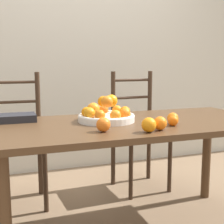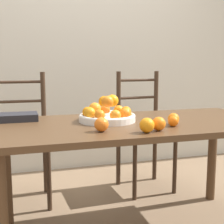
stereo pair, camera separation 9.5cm
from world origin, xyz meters
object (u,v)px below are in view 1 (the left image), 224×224
orange_loose_1 (173,121)px  orange_loose_3 (103,125)px  fruit_bowl (106,114)px  orange_loose_2 (173,118)px  orange_loose_0 (160,123)px  book_stack (16,118)px  orange_loose_4 (149,125)px  chair_right (139,134)px  chair_left (16,144)px

orange_loose_1 → orange_loose_3: orange_loose_3 is taller
fruit_bowl → orange_loose_2: fruit_bowl is taller
orange_loose_0 → book_stack: bearing=143.6°
orange_loose_0 → orange_loose_3: 0.31m
fruit_bowl → orange_loose_2: size_ratio=5.20×
orange_loose_0 → orange_loose_1: bearing=31.8°
orange_loose_3 → orange_loose_4: 0.24m
orange_loose_4 → book_stack: orange_loose_4 is taller
chair_right → orange_loose_2: bearing=-105.3°
orange_loose_1 → orange_loose_4: 0.24m
orange_loose_0 → fruit_bowl: bearing=119.0°
orange_loose_4 → orange_loose_3: bearing=156.8°
fruit_bowl → orange_loose_3: size_ratio=4.61×
chair_left → orange_loose_3: bearing=-65.6°
chair_left → book_stack: chair_left is taller
orange_loose_1 → orange_loose_3: (-0.44, -0.02, 0.01)m
orange_loose_0 → orange_loose_2: 0.21m
chair_right → book_stack: chair_right is taller
orange_loose_4 → chair_left: size_ratio=0.08×
chair_left → orange_loose_1: bearing=-46.8°
fruit_bowl → chair_right: (0.53, 0.65, -0.30)m
orange_loose_1 → book_stack: size_ratio=0.26×
orange_loose_0 → book_stack: size_ratio=0.32×
orange_loose_2 → book_stack: 0.98m
chair_right → book_stack: (-1.06, -0.47, 0.28)m
chair_right → fruit_bowl: bearing=-132.9°
orange_loose_3 → chair_left: 1.07m
fruit_bowl → orange_loose_2: (0.35, -0.21, -0.01)m
orange_loose_2 → orange_loose_0: bearing=-139.5°
chair_right → book_stack: size_ratio=4.40×
orange_loose_2 → orange_loose_3: 0.47m
book_stack → orange_loose_0: bearing=-36.4°
orange_loose_0 → orange_loose_4: 0.09m
orange_loose_4 → book_stack: 0.86m
orange_loose_3 → orange_loose_0: bearing=-11.8°
orange_loose_3 → book_stack: (-0.43, 0.47, -0.02)m
orange_loose_0 → orange_loose_4: bearing=-159.4°
orange_loose_1 → fruit_bowl: bearing=140.3°
orange_loose_2 → fruit_bowl: bearing=149.0°
orange_loose_4 → chair_right: 1.16m
fruit_bowl → orange_loose_1: bearing=-39.7°
chair_right → orange_loose_3: bearing=-128.3°
orange_loose_0 → orange_loose_3: orange_loose_3 is taller
orange_loose_0 → orange_loose_3: size_ratio=0.98×
fruit_bowl → chair_left: chair_left is taller
orange_loose_0 → orange_loose_4: orange_loose_4 is taller
orange_loose_1 → orange_loose_3: size_ratio=0.79×
chair_right → chair_left: bearing=175.8°
orange_loose_2 → chair_left: chair_left is taller
orange_loose_3 → chair_left: size_ratio=0.07×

